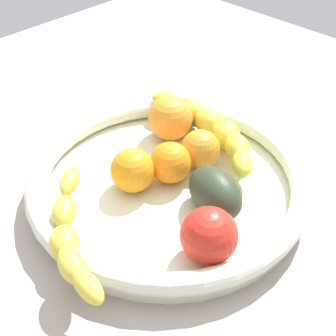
{
  "coord_description": "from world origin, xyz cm",
  "views": [
    {
      "loc": [
        34.37,
        33.84,
        46.84
      ],
      "look_at": [
        0.0,
        0.0,
        7.61
      ],
      "focal_mm": 52.11,
      "sensor_mm": 36.0,
      "label": 1
    }
  ],
  "objects_px": {
    "banana_draped_right": "(212,128)",
    "avocado_dark": "(215,193)",
    "orange_mid_left": "(170,163)",
    "tomato_red": "(209,236)",
    "fruit_bowl": "(168,183)",
    "banana_draped_left": "(70,236)",
    "orange_front": "(170,118)",
    "orange_mid_right": "(133,170)",
    "orange_rear": "(202,150)"
  },
  "relations": [
    {
      "from": "banana_draped_right",
      "to": "avocado_dark",
      "type": "relative_size",
      "value": 2.74
    },
    {
      "from": "orange_mid_left",
      "to": "tomato_red",
      "type": "relative_size",
      "value": 0.85
    },
    {
      "from": "fruit_bowl",
      "to": "banana_draped_left",
      "type": "relative_size",
      "value": 1.94
    },
    {
      "from": "orange_front",
      "to": "orange_mid_right",
      "type": "relative_size",
      "value": 1.13
    },
    {
      "from": "fruit_bowl",
      "to": "orange_front",
      "type": "xyz_separation_m",
      "value": [
        -0.08,
        -0.08,
        0.03
      ]
    },
    {
      "from": "banana_draped_left",
      "to": "orange_mid_left",
      "type": "xyz_separation_m",
      "value": [
        -0.17,
        -0.01,
        0.0
      ]
    },
    {
      "from": "banana_draped_right",
      "to": "tomato_red",
      "type": "distance_m",
      "value": 0.21
    },
    {
      "from": "fruit_bowl",
      "to": "banana_draped_left",
      "type": "height_order",
      "value": "banana_draped_left"
    },
    {
      "from": "fruit_bowl",
      "to": "orange_mid_right",
      "type": "distance_m",
      "value": 0.05
    },
    {
      "from": "banana_draped_right",
      "to": "orange_mid_right",
      "type": "relative_size",
      "value": 4.02
    },
    {
      "from": "orange_mid_left",
      "to": "orange_mid_right",
      "type": "height_order",
      "value": "orange_mid_right"
    },
    {
      "from": "avocado_dark",
      "to": "banana_draped_left",
      "type": "bearing_deg",
      "value": -22.01
    },
    {
      "from": "orange_mid_right",
      "to": "avocado_dark",
      "type": "bearing_deg",
      "value": 112.67
    },
    {
      "from": "orange_mid_right",
      "to": "tomato_red",
      "type": "height_order",
      "value": "tomato_red"
    },
    {
      "from": "banana_draped_right",
      "to": "orange_front",
      "type": "height_order",
      "value": "orange_front"
    },
    {
      "from": "banana_draped_left",
      "to": "orange_mid_right",
      "type": "xyz_separation_m",
      "value": [
        -0.12,
        -0.03,
        0.0
      ]
    },
    {
      "from": "orange_front",
      "to": "tomato_red",
      "type": "relative_size",
      "value": 1.01
    },
    {
      "from": "banana_draped_left",
      "to": "orange_front",
      "type": "height_order",
      "value": "orange_front"
    },
    {
      "from": "banana_draped_left",
      "to": "fruit_bowl",
      "type": "bearing_deg",
      "value": -178.44
    },
    {
      "from": "banana_draped_right",
      "to": "orange_mid_right",
      "type": "bearing_deg",
      "value": -3.62
    },
    {
      "from": "avocado_dark",
      "to": "banana_draped_right",
      "type": "bearing_deg",
      "value": -138.09
    },
    {
      "from": "fruit_bowl",
      "to": "tomato_red",
      "type": "height_order",
      "value": "tomato_red"
    },
    {
      "from": "orange_rear",
      "to": "tomato_red",
      "type": "distance_m",
      "value": 0.16
    },
    {
      "from": "banana_draped_left",
      "to": "tomato_red",
      "type": "xyz_separation_m",
      "value": [
        -0.1,
        0.11,
        0.0
      ]
    },
    {
      "from": "fruit_bowl",
      "to": "orange_mid_left",
      "type": "height_order",
      "value": "orange_mid_left"
    },
    {
      "from": "orange_rear",
      "to": "banana_draped_left",
      "type": "bearing_deg",
      "value": 0.22
    },
    {
      "from": "fruit_bowl",
      "to": "orange_front",
      "type": "height_order",
      "value": "orange_front"
    },
    {
      "from": "orange_mid_left",
      "to": "banana_draped_right",
      "type": "bearing_deg",
      "value": -172.54
    },
    {
      "from": "orange_rear",
      "to": "avocado_dark",
      "type": "height_order",
      "value": "avocado_dark"
    },
    {
      "from": "orange_front",
      "to": "orange_rear",
      "type": "relative_size",
      "value": 1.22
    },
    {
      "from": "orange_rear",
      "to": "tomato_red",
      "type": "bearing_deg",
      "value": 43.93
    },
    {
      "from": "banana_draped_left",
      "to": "avocado_dark",
      "type": "distance_m",
      "value": 0.18
    },
    {
      "from": "orange_mid_right",
      "to": "orange_rear",
      "type": "xyz_separation_m",
      "value": [
        -0.1,
        0.03,
        -0.0
      ]
    },
    {
      "from": "banana_draped_left",
      "to": "orange_rear",
      "type": "relative_size",
      "value": 3.52
    },
    {
      "from": "fruit_bowl",
      "to": "tomato_red",
      "type": "xyz_separation_m",
      "value": [
        0.05,
        0.12,
        0.03
      ]
    },
    {
      "from": "banana_draped_right",
      "to": "orange_mid_right",
      "type": "height_order",
      "value": "orange_mid_right"
    },
    {
      "from": "banana_draped_left",
      "to": "orange_front",
      "type": "relative_size",
      "value": 2.89
    },
    {
      "from": "orange_mid_right",
      "to": "orange_mid_left",
      "type": "bearing_deg",
      "value": 154.37
    },
    {
      "from": "banana_draped_left",
      "to": "avocado_dark",
      "type": "height_order",
      "value": "avocado_dark"
    },
    {
      "from": "orange_mid_left",
      "to": "orange_rear",
      "type": "relative_size",
      "value": 1.03
    },
    {
      "from": "fruit_bowl",
      "to": "tomato_red",
      "type": "relative_size",
      "value": 5.65
    },
    {
      "from": "orange_front",
      "to": "avocado_dark",
      "type": "bearing_deg",
      "value": 63.52
    },
    {
      "from": "orange_mid_left",
      "to": "avocado_dark",
      "type": "xyz_separation_m",
      "value": [
        0.0,
        0.08,
        -0.0
      ]
    },
    {
      "from": "fruit_bowl",
      "to": "avocado_dark",
      "type": "relative_size",
      "value": 4.32
    },
    {
      "from": "orange_mid_right",
      "to": "banana_draped_left",
      "type": "bearing_deg",
      "value": 15.45
    },
    {
      "from": "tomato_red",
      "to": "avocado_dark",
      "type": "distance_m",
      "value": 0.08
    },
    {
      "from": "banana_draped_left",
      "to": "orange_mid_left",
      "type": "bearing_deg",
      "value": -175.93
    },
    {
      "from": "banana_draped_right",
      "to": "orange_rear",
      "type": "distance_m",
      "value": 0.05
    },
    {
      "from": "orange_front",
      "to": "tomato_red",
      "type": "height_order",
      "value": "same"
    },
    {
      "from": "banana_draped_left",
      "to": "orange_mid_right",
      "type": "height_order",
      "value": "orange_mid_right"
    }
  ]
}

